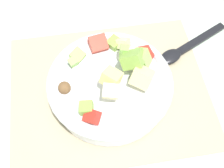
{
  "coord_description": "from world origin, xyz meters",
  "views": [
    {
      "loc": [
        -0.05,
        -0.35,
        0.59
      ],
      "look_at": [
        0.0,
        -0.01,
        0.05
      ],
      "focal_mm": 49.98,
      "sensor_mm": 36.0,
      "label": 1
    }
  ],
  "objects": [
    {
      "name": "serving_spoon",
      "position": [
        0.19,
        0.08,
        0.01
      ],
      "size": [
        0.19,
        0.11,
        0.01
      ],
      "color": "black",
      "rests_on": "placemat"
    },
    {
      "name": "ground_plane",
      "position": [
        0.0,
        0.0,
        0.0
      ],
      "size": [
        2.4,
        2.4,
        0.0
      ],
      "primitive_type": "plane",
      "color": "silver"
    },
    {
      "name": "placemat",
      "position": [
        0.0,
        0.0,
        0.0
      ],
      "size": [
        0.43,
        0.35,
        0.01
      ],
      "primitive_type": "cube",
      "color": "tan",
      "rests_on": "ground_plane"
    },
    {
      "name": "salad_bowl",
      "position": [
        0.01,
        -0.01,
        0.04
      ],
      "size": [
        0.26,
        0.26,
        0.12
      ],
      "color": "white",
      "rests_on": "placemat"
    }
  ]
}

